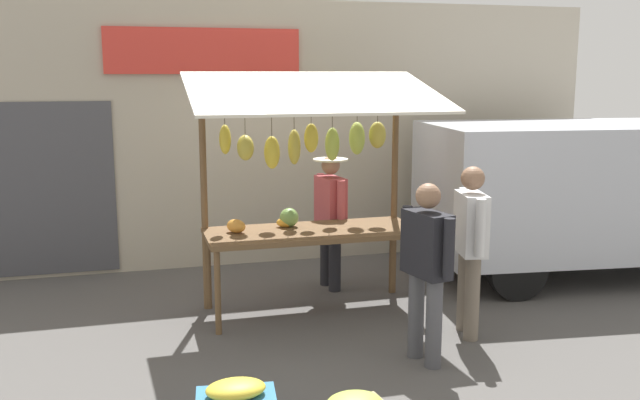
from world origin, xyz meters
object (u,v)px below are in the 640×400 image
at_px(shopper_with_shopping_bag, 470,239).
at_px(parked_van, 593,185).
at_px(vendor_with_sunhat, 330,212).
at_px(shopper_with_ponytail, 426,261).
at_px(market_stall, 310,164).

bearing_deg(shopper_with_shopping_bag, parked_van, -46.27).
xyz_separation_m(vendor_with_sunhat, shopper_with_ponytail, (-0.19, 2.27, -0.00)).
bearing_deg(vendor_with_sunhat, market_stall, -39.21).
height_order(vendor_with_sunhat, shopper_with_ponytail, shopper_with_ponytail).
relative_size(vendor_with_sunhat, shopper_with_shopping_bag, 0.95).
bearing_deg(shopper_with_ponytail, vendor_with_sunhat, -7.47).
relative_size(market_stall, vendor_with_sunhat, 1.61).
xyz_separation_m(vendor_with_sunhat, parked_van, (-3.29, 0.28, 0.21)).
bearing_deg(vendor_with_sunhat, shopper_with_ponytail, -2.70).
bearing_deg(vendor_with_sunhat, parked_van, 77.74).
relative_size(shopper_with_shopping_bag, parked_van, 0.36).
relative_size(vendor_with_sunhat, parked_van, 0.34).
bearing_deg(shopper_with_ponytail, parked_van, -69.47).
distance_m(shopper_with_shopping_bag, parked_van, 2.87).
bearing_deg(market_stall, parked_van, -173.89).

